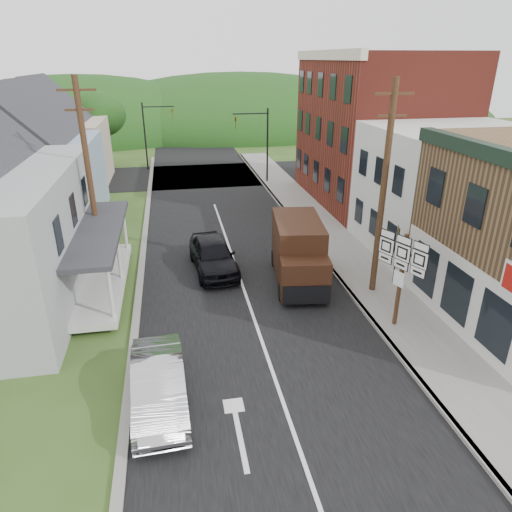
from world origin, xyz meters
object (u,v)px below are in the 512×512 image
warning_sign (397,246)px  silver_sedan (159,385)px  route_sign_cluster (401,268)px  delivery_van (299,253)px  dark_sedan (213,255)px

warning_sign → silver_sedan: bearing=-125.5°
route_sign_cluster → warning_sign: (1.57, 3.33, -0.61)m
delivery_van → warning_sign: 4.36m
delivery_van → warning_sign: size_ratio=1.91×
silver_sedan → route_sign_cluster: 9.44m
silver_sedan → delivery_van: size_ratio=0.82×
dark_sedan → delivery_van: (3.76, -1.91, 0.63)m
route_sign_cluster → delivery_van: bearing=96.3°
silver_sedan → dark_sedan: dark_sedan is taller
dark_sedan → warning_sign: (7.91, -3.15, 1.13)m
dark_sedan → route_sign_cluster: bearing=-50.6°
route_sign_cluster → warning_sign: 3.73m
delivery_van → warning_sign: bearing=-8.8°
silver_sedan → warning_sign: 12.11m
delivery_van → route_sign_cluster: 5.36m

